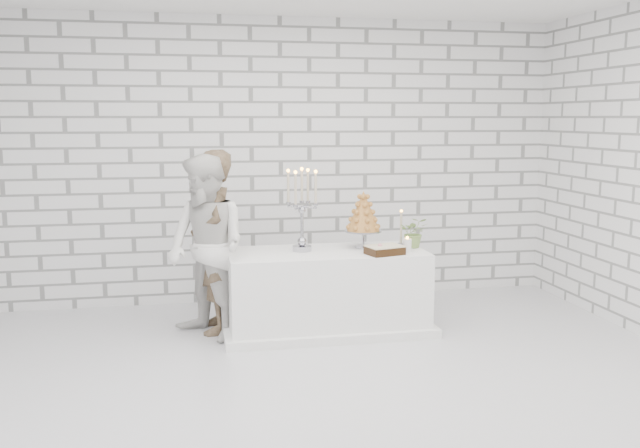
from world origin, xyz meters
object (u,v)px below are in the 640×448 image
(cake_table, at_px, (327,291))
(groom, at_px, (213,242))
(candelabra, at_px, (302,210))
(croquembouche, at_px, (363,220))
(bride, at_px, (207,248))

(cake_table, distance_m, groom, 1.14)
(groom, bearing_deg, candelabra, 75.49)
(groom, distance_m, candelabra, 0.86)
(groom, relative_size, croquembouche, 3.11)
(cake_table, bearing_deg, bride, -179.08)
(groom, height_order, croquembouche, groom)
(cake_table, relative_size, groom, 1.07)
(cake_table, distance_m, candelabra, 0.79)
(bride, height_order, croquembouche, bride)
(cake_table, relative_size, bride, 1.09)
(cake_table, distance_m, bride, 1.17)
(cake_table, relative_size, candelabra, 2.35)
(groom, xyz_separation_m, bride, (-0.07, -0.21, -0.01))
(candelabra, bearing_deg, croquembouche, 3.26)
(cake_table, height_order, groom, groom)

